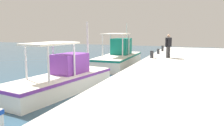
% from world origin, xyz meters
% --- Properties ---
extents(fishing_boat_third, '(6.04, 2.79, 3.22)m').
position_xyz_m(fishing_boat_third, '(0.17, 2.28, 0.59)').
color(fishing_boat_third, silver).
rests_on(fishing_boat_third, ground).
extents(fishing_boat_fourth, '(6.16, 2.24, 3.35)m').
position_xyz_m(fishing_boat_fourth, '(7.77, 2.08, 0.70)').
color(fishing_boat_fourth, silver).
rests_on(fishing_boat_fourth, ground).
extents(fisherman_standing, '(0.54, 0.43, 1.67)m').
position_xyz_m(fisherman_standing, '(8.03, -1.52, 1.72)').
color(fisherman_standing, '#3F3F42').
rests_on(fisherman_standing, quay_pier).
extents(mooring_bollard_second, '(0.24, 0.24, 0.51)m').
position_xyz_m(mooring_bollard_second, '(7.57, -0.45, 1.06)').
color(mooring_bollard_second, '#333338').
rests_on(mooring_bollard_second, quay_pier).
extents(mooring_bollard_third, '(0.21, 0.21, 0.42)m').
position_xyz_m(mooring_bollard_third, '(10.43, -0.45, 1.01)').
color(mooring_bollard_third, '#333338').
rests_on(mooring_bollard_third, quay_pier).
extents(mooring_bollard_fourth, '(0.21, 0.21, 0.52)m').
position_xyz_m(mooring_bollard_fourth, '(12.92, -0.45, 1.06)').
color(mooring_bollard_fourth, '#333338').
rests_on(mooring_bollard_fourth, quay_pier).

